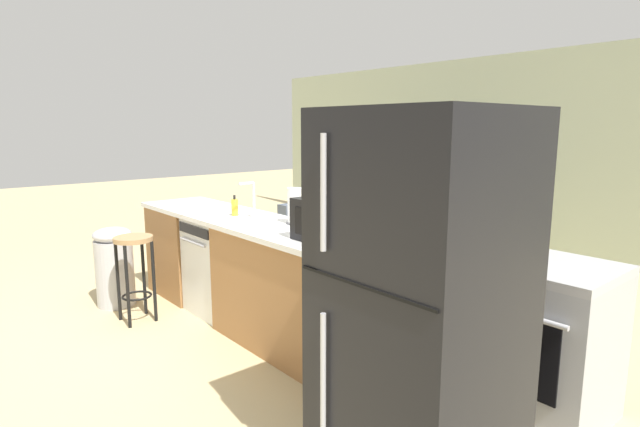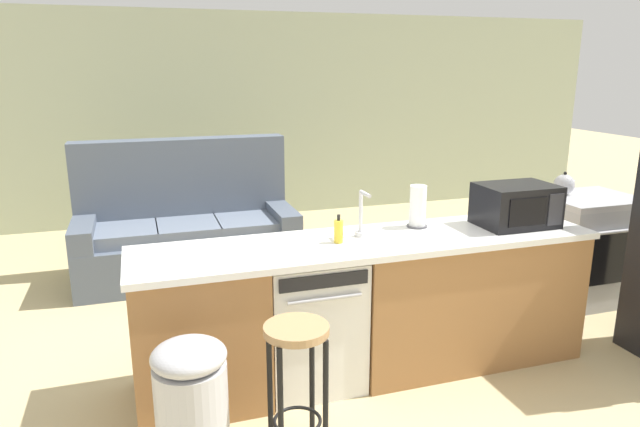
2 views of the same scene
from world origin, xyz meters
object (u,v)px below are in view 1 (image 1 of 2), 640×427
kettle (528,239)px  trash_bin (114,266)px  soap_bottle (235,207)px  couch (360,227)px  dishwasher (225,265)px  refrigerator (420,316)px  bar_stool (135,260)px  paper_towel_roll (295,206)px  microwave (334,220)px  stove_range (538,337)px

kettle → trash_bin: 3.56m
soap_bottle → couch: couch is taller
dishwasher → soap_bottle: 0.58m
refrigerator → dishwasher: bearing=168.1°
bar_stool → dishwasher: bearing=68.5°
refrigerator → couch: size_ratio=0.86×
kettle → couch: couch is taller
paper_towel_roll → bar_stool: 1.48m
bar_stool → couch: size_ratio=0.37×
microwave → trash_bin: size_ratio=0.68×
microwave → couch: size_ratio=0.25×
dishwasher → paper_towel_roll: paper_towel_roll is taller
refrigerator → microwave: (-1.15, 0.55, 0.18)m
soap_bottle → dishwasher: bearing=-179.3°
dishwasher → kettle: bearing=15.6°
soap_bottle → trash_bin: size_ratio=0.24×
microwave → bar_stool: (-1.73, -0.71, -0.50)m
trash_bin → refrigerator: bearing=2.8°
paper_towel_roll → couch: couch is taller
refrigerator → microwave: refrigerator is taller
paper_towel_roll → soap_bottle: size_ratio=1.60×
microwave → stove_range: bearing=25.6°
couch → kettle: bearing=-27.7°
refrigerator → bar_stool: refrigerator is taller
stove_range → couch: (-3.15, 1.70, -0.06)m
dishwasher → couch: bearing=103.7°
stove_range → bar_stool: size_ratio=1.22×
dishwasher → soap_bottle: bearing=0.7°
dishwasher → microwave: microwave is taller
paper_towel_roll → kettle: bearing=17.5°
refrigerator → trash_bin: bearing=-177.2°
stove_range → refrigerator: size_ratio=0.52×
refrigerator → kettle: size_ratio=8.41×
refrigerator → bar_stool: (-2.88, -0.16, -0.33)m
dishwasher → trash_bin: bearing=-137.8°
kettle → microwave: bearing=-145.3°
bar_stool → couch: 2.97m
refrigerator → stove_range: bearing=90.0°
stove_range → kettle: bearing=141.8°
microwave → paper_towel_roll: paper_towel_roll is taller
refrigerator → trash_bin: refrigerator is taller
soap_bottle → bar_stool: size_ratio=0.24×
stove_range → trash_bin: 3.62m
trash_bin → soap_bottle: bearing=36.3°
stove_range → bar_stool: (-2.88, -1.26, 0.08)m
bar_stool → couch: couch is taller
dishwasher → stove_range: stove_range is taller
stove_range → kettle: size_ratio=4.39×
stove_range → paper_towel_roll: paper_towel_roll is taller
paper_towel_roll → trash_bin: paper_towel_roll is taller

